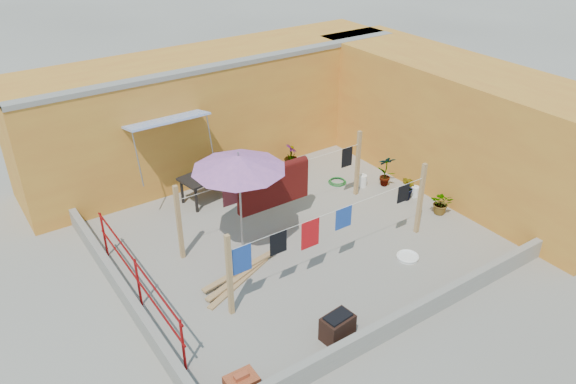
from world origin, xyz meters
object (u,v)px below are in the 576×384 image
at_px(water_jug_a, 415,192).
at_px(water_jug_b, 363,181).
at_px(brazier, 337,327).
at_px(green_hose, 337,181).
at_px(outdoor_table, 210,176).
at_px(patio_umbrella, 239,163).
at_px(plant_back_a, 240,178).
at_px(white_basin, 408,257).

height_order(water_jug_a, water_jug_b, water_jug_b).
height_order(brazier, green_hose, brazier).
bearing_deg(outdoor_table, brazier, -94.76).
distance_m(patio_umbrella, green_hose, 4.49).
height_order(green_hose, plant_back_a, plant_back_a).
distance_m(water_jug_a, water_jug_b, 1.43).
height_order(brazier, water_jug_b, brazier).
bearing_deg(water_jug_b, white_basin, -113.93).
relative_size(white_basin, green_hose, 0.99).
distance_m(patio_umbrella, brazier, 3.89).
distance_m(patio_umbrella, plant_back_a, 3.13).
bearing_deg(outdoor_table, green_hose, -20.22).
relative_size(white_basin, plant_back_a, 0.57).
bearing_deg(water_jug_a, white_basin, -138.55).
distance_m(green_hose, plant_back_a, 2.70).
bearing_deg(outdoor_table, white_basin, -64.23).
bearing_deg(patio_umbrella, water_jug_a, -5.56).
relative_size(water_jug_b, plant_back_a, 0.42).
relative_size(patio_umbrella, brazier, 3.87).
height_order(patio_umbrella, water_jug_b, patio_umbrella).
height_order(outdoor_table, brazier, outdoor_table).
height_order(patio_umbrella, water_jug_a, patio_umbrella).
distance_m(water_jug_a, green_hose, 2.12).
relative_size(patio_umbrella, outdoor_table, 1.47).
bearing_deg(water_jug_a, green_hose, 124.63).
height_order(white_basin, water_jug_b, water_jug_b).
xyz_separation_m(patio_umbrella, plant_back_a, (1.27, 2.28, -1.74)).
height_order(outdoor_table, plant_back_a, plant_back_a).
distance_m(outdoor_table, water_jug_a, 5.36).
distance_m(patio_umbrella, water_jug_b, 4.71).
relative_size(brazier, green_hose, 1.25).
bearing_deg(water_jug_a, brazier, -149.58).
distance_m(white_basin, green_hose, 3.74).
distance_m(water_jug_b, plant_back_a, 3.32).
distance_m(outdoor_table, plant_back_a, 0.83).
height_order(patio_umbrella, outdoor_table, patio_umbrella).
xyz_separation_m(outdoor_table, white_basin, (2.33, -4.82, -0.61)).
height_order(white_basin, plant_back_a, plant_back_a).
bearing_deg(green_hose, outdoor_table, 159.78).
xyz_separation_m(brazier, water_jug_a, (4.94, 2.90, -0.11)).
xyz_separation_m(outdoor_table, water_jug_b, (3.70, -1.72, -0.49)).
bearing_deg(patio_umbrella, green_hose, 18.58).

